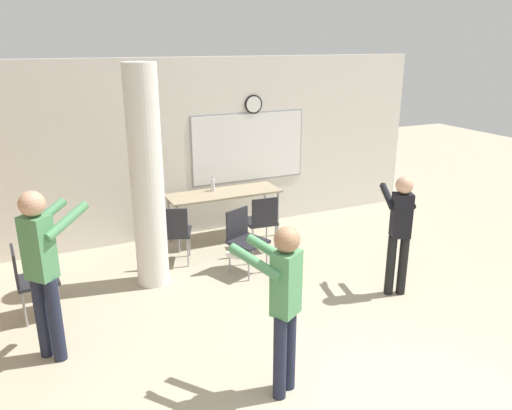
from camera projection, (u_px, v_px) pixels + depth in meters
The scene contains 11 objects.
wall_back at pixel (198, 148), 7.95m from camera, with size 8.00×0.15×2.80m.
support_pillar at pixel (147, 179), 6.16m from camera, with size 0.41×0.41×2.80m.
folding_table at pixel (224, 196), 7.82m from camera, with size 1.78×0.60×0.77m.
bottle_on_table at pixel (213, 185), 7.85m from camera, with size 0.07×0.07×0.26m.
chair_table_front at pixel (244, 236), 6.75m from camera, with size 0.58×0.58×0.87m.
chair_table_right at pixel (262, 219), 7.40m from camera, with size 0.47×0.47×0.87m.
chair_table_left at pixel (174, 230), 6.97m from camera, with size 0.57×0.57×0.87m.
chair_by_left_wall at pixel (30, 277), 5.60m from camera, with size 0.47×0.47×0.87m.
person_playing_side at pixel (400, 226), 6.03m from camera, with size 0.49×0.64×1.52m.
person_watching_back at pixel (43, 263), 4.73m from camera, with size 0.68×0.65×1.74m.
person_playing_front at pixel (283, 299), 4.25m from camera, with size 0.56×0.64×1.60m.
Camera 1 is at (-2.43, -2.44, 3.03)m, focal length 35.00 mm.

